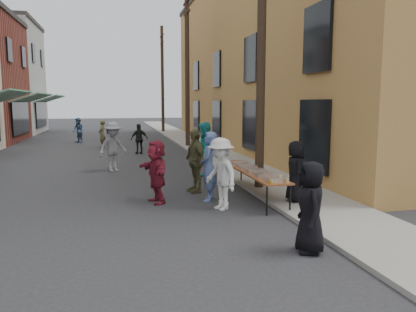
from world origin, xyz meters
name	(u,v)px	position (x,y,z in m)	size (l,w,h in m)	color
ground	(112,231)	(0.00, 0.00, 0.00)	(120.00, 120.00, 0.00)	#28282B
sidewalk	(199,146)	(5.00, 15.00, 0.05)	(2.20, 60.00, 0.10)	gray
building_ochre	(305,61)	(11.10, 14.00, 5.00)	(10.00, 28.00, 10.00)	#BB8142
utility_pole_near	(262,36)	(4.30, 3.00, 4.50)	(0.26, 0.26, 9.00)	#2D2116
utility_pole_mid	(187,69)	(4.30, 15.00, 4.50)	(0.26, 0.26, 9.00)	#2D2116
utility_pole_far	(162,80)	(4.30, 27.00, 4.50)	(0.26, 0.26, 9.00)	#2D2116
serving_table	(252,172)	(3.80, 2.22, 0.71)	(0.70, 4.00, 0.75)	brown
catering_tray_sausage	(275,180)	(3.80, 0.57, 0.79)	(0.50, 0.33, 0.08)	maroon
catering_tray_foil_b	(265,175)	(3.80, 1.22, 0.79)	(0.50, 0.33, 0.08)	#B2B2B7
catering_tray_buns	(256,171)	(3.80, 1.92, 0.79)	(0.50, 0.33, 0.08)	tan
catering_tray_foil_d	(247,167)	(3.80, 2.62, 0.79)	(0.50, 0.33, 0.08)	#B2B2B7
catering_tray_buns_end	(240,163)	(3.80, 3.32, 0.79)	(0.50, 0.33, 0.08)	tan
condiment_jar_a	(271,183)	(3.58, 0.27, 0.79)	(0.07, 0.07, 0.08)	#A57F26
condiment_jar_b	(270,182)	(3.58, 0.37, 0.79)	(0.07, 0.07, 0.08)	#A57F26
condiment_jar_c	(268,181)	(3.58, 0.47, 0.79)	(0.07, 0.07, 0.08)	#A57F26
cup_stack	(287,181)	(4.00, 0.32, 0.81)	(0.08, 0.08, 0.12)	tan
guest_front_a	(311,207)	(3.40, -1.99, 0.81)	(0.79, 0.51, 1.62)	black
guest_front_b	(209,166)	(2.53, 2.06, 0.93)	(0.68, 0.44, 1.85)	#536AA1
guest_front_c	(204,151)	(3.09, 5.12, 0.98)	(0.95, 0.74, 1.95)	teal
guest_front_d	(221,174)	(2.61, 1.11, 0.89)	(1.14, 0.66, 1.77)	silver
guest_front_e	(195,161)	(2.39, 3.19, 0.93)	(1.09, 0.45, 1.86)	brown
guest_queue_back	(156,172)	(1.15, 2.15, 0.83)	(1.53, 0.49, 1.65)	maroon
server	(296,171)	(4.58, 1.12, 0.88)	(0.76, 0.49, 1.55)	black
passerby_left	(113,147)	(0.05, 7.40, 0.94)	(1.21, 0.70, 1.88)	gray
passerby_mid	(139,139)	(1.35, 12.40, 0.77)	(0.90, 0.37, 1.53)	black
passerby_right	(102,134)	(-0.56, 15.71, 0.80)	(0.58, 0.38, 1.60)	brown
passerby_far	(78,130)	(-2.11, 18.90, 0.81)	(0.79, 0.61, 1.62)	#456185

